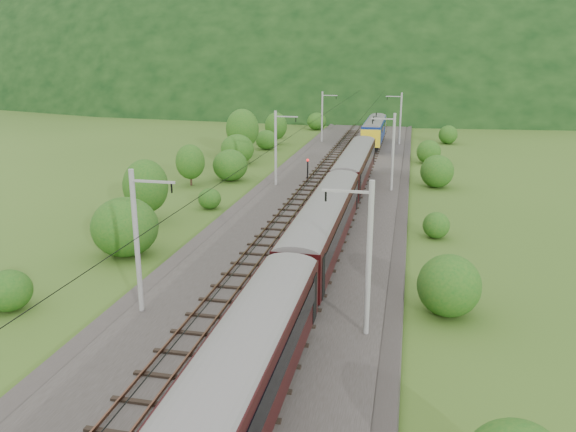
# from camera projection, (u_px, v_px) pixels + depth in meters

# --- Properties ---
(ground) EXTENTS (600.00, 600.00, 0.00)m
(ground) POSITION_uv_depth(u_px,v_px,m) (249.00, 326.00, 30.03)
(ground) COLOR #35551A
(ground) RESTS_ON ground
(railbed) EXTENTS (14.00, 220.00, 0.30)m
(railbed) POSITION_uv_depth(u_px,v_px,m) (289.00, 259.00, 39.37)
(railbed) COLOR #38332D
(railbed) RESTS_ON ground
(track_left) EXTENTS (2.40, 220.00, 0.27)m
(track_left) POSITION_uv_depth(u_px,v_px,m) (256.00, 254.00, 39.80)
(track_left) COLOR #553424
(track_left) RESTS_ON railbed
(track_right) EXTENTS (2.40, 220.00, 0.27)m
(track_right) POSITION_uv_depth(u_px,v_px,m) (323.00, 259.00, 38.82)
(track_right) COLOR #553424
(track_right) RESTS_ON railbed
(catenary_left) EXTENTS (2.54, 192.28, 8.00)m
(catenary_left) POSITION_uv_depth(u_px,v_px,m) (276.00, 146.00, 60.07)
(catenary_left) COLOR gray
(catenary_left) RESTS_ON railbed
(catenary_right) EXTENTS (2.54, 192.28, 8.00)m
(catenary_right) POSITION_uv_depth(u_px,v_px,m) (392.00, 150.00, 57.56)
(catenary_right) COLOR gray
(catenary_right) RESTS_ON railbed
(overhead_wires) EXTENTS (4.83, 198.00, 0.03)m
(overhead_wires) POSITION_uv_depth(u_px,v_px,m) (289.00, 162.00, 37.44)
(overhead_wires) COLOR black
(overhead_wires) RESTS_ON ground
(mountain_main) EXTENTS (504.00, 360.00, 244.00)m
(mountain_main) POSITION_uv_depth(u_px,v_px,m) (397.00, 84.00, 274.07)
(mountain_main) COLOR black
(mountain_main) RESTS_ON ground
(mountain_ridge) EXTENTS (336.00, 280.00, 132.00)m
(mountain_ridge) POSITION_uv_depth(u_px,v_px,m) (196.00, 78.00, 336.14)
(mountain_ridge) COLOR black
(mountain_ridge) RESTS_ON ground
(train) EXTENTS (2.79, 133.17, 4.84)m
(train) POSITION_uv_depth(u_px,v_px,m) (293.00, 273.00, 28.46)
(train) COLOR black
(train) RESTS_ON ground
(hazard_post_near) EXTENTS (0.16, 0.16, 1.49)m
(hazard_post_near) POSITION_uv_depth(u_px,v_px,m) (314.00, 202.00, 51.11)
(hazard_post_near) COLOR red
(hazard_post_near) RESTS_ON railbed
(hazard_post_far) EXTENTS (0.18, 0.18, 1.70)m
(hazard_post_far) POSITION_uv_depth(u_px,v_px,m) (358.00, 146.00, 81.50)
(hazard_post_far) COLOR red
(hazard_post_far) RESTS_ON railbed
(signal) EXTENTS (0.27, 0.27, 2.47)m
(signal) POSITION_uv_depth(u_px,v_px,m) (308.00, 168.00, 62.86)
(signal) COLOR black
(signal) RESTS_ON railbed
(vegetation_left) EXTENTS (11.83, 147.07, 6.66)m
(vegetation_left) POSITION_uv_depth(u_px,v_px,m) (147.00, 195.00, 47.19)
(vegetation_left) COLOR #1A5416
(vegetation_left) RESTS_ON ground
(vegetation_right) EXTENTS (6.65, 111.24, 3.22)m
(vegetation_right) POSITION_uv_depth(u_px,v_px,m) (449.00, 223.00, 43.23)
(vegetation_right) COLOR #1A5416
(vegetation_right) RESTS_ON ground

